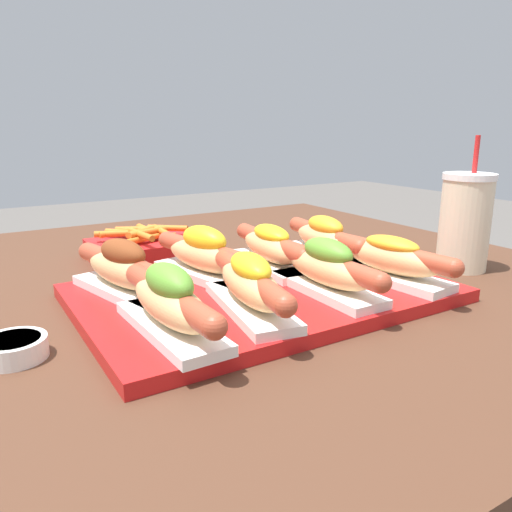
{
  "coord_description": "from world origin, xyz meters",
  "views": [
    {
      "loc": [
        -0.33,
        -0.69,
        0.99
      ],
      "look_at": [
        0.02,
        -0.11,
        0.81
      ],
      "focal_mm": 35.0,
      "sensor_mm": 36.0,
      "label": 1
    }
  ],
  "objects_px": {
    "hot_dog_0": "(170,302)",
    "drink_cup": "(465,222)",
    "fries_basket": "(144,248)",
    "hot_dog_3": "(391,258)",
    "hot_dog_7": "(325,239)",
    "serving_tray": "(263,293)",
    "hot_dog_2": "(327,268)",
    "hot_dog_6": "(271,247)",
    "hot_dog_1": "(251,284)",
    "hot_dog_5": "(205,255)",
    "sauce_bowl": "(13,348)",
    "hot_dog_4": "(124,269)"
  },
  "relations": [
    {
      "from": "hot_dog_5",
      "to": "hot_dog_0",
      "type": "bearing_deg",
      "value": -126.36
    },
    {
      "from": "hot_dog_6",
      "to": "drink_cup",
      "type": "bearing_deg",
      "value": -21.73
    },
    {
      "from": "hot_dog_0",
      "to": "drink_cup",
      "type": "relative_size",
      "value": 1.01
    },
    {
      "from": "hot_dog_3",
      "to": "hot_dog_1",
      "type": "bearing_deg",
      "value": -179.92
    },
    {
      "from": "hot_dog_0",
      "to": "hot_dog_1",
      "type": "bearing_deg",
      "value": 5.17
    },
    {
      "from": "hot_dog_0",
      "to": "hot_dog_6",
      "type": "relative_size",
      "value": 1.0
    },
    {
      "from": "hot_dog_6",
      "to": "hot_dog_5",
      "type": "bearing_deg",
      "value": 176.5
    },
    {
      "from": "hot_dog_2",
      "to": "hot_dog_0",
      "type": "bearing_deg",
      "value": -176.22
    },
    {
      "from": "hot_dog_3",
      "to": "fries_basket",
      "type": "bearing_deg",
      "value": 123.55
    },
    {
      "from": "hot_dog_2",
      "to": "hot_dog_5",
      "type": "bearing_deg",
      "value": 126.83
    },
    {
      "from": "hot_dog_6",
      "to": "hot_dog_1",
      "type": "bearing_deg",
      "value": -130.54
    },
    {
      "from": "hot_dog_0",
      "to": "hot_dog_7",
      "type": "xyz_separation_m",
      "value": [
        0.34,
        0.16,
        -0.0
      ]
    },
    {
      "from": "serving_tray",
      "to": "hot_dog_4",
      "type": "distance_m",
      "value": 0.19
    },
    {
      "from": "hot_dog_3",
      "to": "hot_dog_5",
      "type": "distance_m",
      "value": 0.27
    },
    {
      "from": "hot_dog_7",
      "to": "hot_dog_5",
      "type": "bearing_deg",
      "value": 178.54
    },
    {
      "from": "hot_dog_7",
      "to": "hot_dog_3",
      "type": "bearing_deg",
      "value": -88.82
    },
    {
      "from": "hot_dog_7",
      "to": "fries_basket",
      "type": "xyz_separation_m",
      "value": [
        -0.24,
        0.22,
        -0.03
      ]
    },
    {
      "from": "hot_dog_6",
      "to": "fries_basket",
      "type": "height_order",
      "value": "hot_dog_6"
    },
    {
      "from": "hot_dog_4",
      "to": "serving_tray",
      "type": "bearing_deg",
      "value": -21.99
    },
    {
      "from": "hot_dog_3",
      "to": "hot_dog_7",
      "type": "bearing_deg",
      "value": 91.18
    },
    {
      "from": "hot_dog_0",
      "to": "hot_dog_6",
      "type": "bearing_deg",
      "value": 33.87
    },
    {
      "from": "hot_dog_4",
      "to": "hot_dog_5",
      "type": "xyz_separation_m",
      "value": [
        0.12,
        0.01,
        0.0
      ]
    },
    {
      "from": "drink_cup",
      "to": "hot_dog_0",
      "type": "bearing_deg",
      "value": -176.4
    },
    {
      "from": "hot_dog_4",
      "to": "drink_cup",
      "type": "xyz_separation_m",
      "value": [
        0.54,
        -0.12,
        0.03
      ]
    },
    {
      "from": "sauce_bowl",
      "to": "hot_dog_7",
      "type": "bearing_deg",
      "value": 11.06
    },
    {
      "from": "serving_tray",
      "to": "hot_dog_4",
      "type": "height_order",
      "value": "hot_dog_4"
    },
    {
      "from": "serving_tray",
      "to": "hot_dog_2",
      "type": "relative_size",
      "value": 2.23
    },
    {
      "from": "serving_tray",
      "to": "drink_cup",
      "type": "relative_size",
      "value": 2.25
    },
    {
      "from": "sauce_bowl",
      "to": "drink_cup",
      "type": "relative_size",
      "value": 0.31
    },
    {
      "from": "serving_tray",
      "to": "hot_dog_3",
      "type": "distance_m",
      "value": 0.19
    },
    {
      "from": "hot_dog_2",
      "to": "hot_dog_7",
      "type": "relative_size",
      "value": 1.01
    },
    {
      "from": "hot_dog_0",
      "to": "drink_cup",
      "type": "height_order",
      "value": "drink_cup"
    },
    {
      "from": "sauce_bowl",
      "to": "hot_dog_3",
      "type": "bearing_deg",
      "value": -5.81
    },
    {
      "from": "drink_cup",
      "to": "fries_basket",
      "type": "bearing_deg",
      "value": 141.87
    },
    {
      "from": "hot_dog_3",
      "to": "sauce_bowl",
      "type": "height_order",
      "value": "hot_dog_3"
    },
    {
      "from": "hot_dog_1",
      "to": "fries_basket",
      "type": "xyz_separation_m",
      "value": [
        -0.01,
        0.37,
        -0.03
      ]
    },
    {
      "from": "sauce_bowl",
      "to": "fries_basket",
      "type": "relative_size",
      "value": 0.37
    },
    {
      "from": "fries_basket",
      "to": "serving_tray",
      "type": "bearing_deg",
      "value": -76.78
    },
    {
      "from": "hot_dog_0",
      "to": "hot_dog_4",
      "type": "relative_size",
      "value": 1.02
    },
    {
      "from": "hot_dog_2",
      "to": "fries_basket",
      "type": "relative_size",
      "value": 1.2
    },
    {
      "from": "hot_dog_0",
      "to": "fries_basket",
      "type": "relative_size",
      "value": 1.2
    },
    {
      "from": "serving_tray",
      "to": "hot_dog_7",
      "type": "height_order",
      "value": "hot_dog_7"
    },
    {
      "from": "hot_dog_1",
      "to": "hot_dog_4",
      "type": "xyz_separation_m",
      "value": [
        -0.11,
        0.14,
        0.0
      ]
    },
    {
      "from": "serving_tray",
      "to": "sauce_bowl",
      "type": "bearing_deg",
      "value": -176.47
    },
    {
      "from": "hot_dog_2",
      "to": "fries_basket",
      "type": "height_order",
      "value": "hot_dog_2"
    },
    {
      "from": "hot_dog_4",
      "to": "hot_dog_2",
      "type": "bearing_deg",
      "value": -30.09
    },
    {
      "from": "hot_dog_1",
      "to": "sauce_bowl",
      "type": "bearing_deg",
      "value": 168.91
    },
    {
      "from": "hot_dog_3",
      "to": "sauce_bowl",
      "type": "distance_m",
      "value": 0.5
    },
    {
      "from": "hot_dog_4",
      "to": "drink_cup",
      "type": "relative_size",
      "value": 0.99
    },
    {
      "from": "hot_dog_5",
      "to": "hot_dog_2",
      "type": "bearing_deg",
      "value": -53.17
    }
  ]
}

